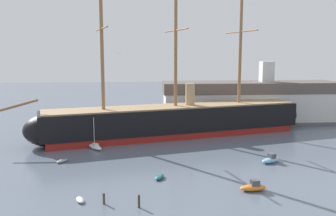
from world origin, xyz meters
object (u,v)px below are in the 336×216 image
Objects in this scene: motorboat_far_right at (282,125)px; dockside_warehouse_right at (250,102)px; dinghy_foreground_left at (80,200)px; mooring_piling_left_pair at (104,199)px; tall_ship at (175,120)px; mooring_piling_nearest at (139,201)px; seagull_in_flight at (119,53)px; dinghy_mid_left at (62,161)px; motorboat_mid_right at (271,159)px; dinghy_distant_centre at (170,119)px; motorboat_foreground_right at (253,187)px; dinghy_near_centre at (159,177)px; sailboat_alongside_bow at (95,146)px.

dockside_warehouse_right is at bearing 134.03° from motorboat_far_right.
dinghy_foreground_left is 1.61× the size of mooring_piling_left_pair.
tall_ship is 38.80m from mooring_piling_nearest.
motorboat_far_right is at bearing 37.43° from seagull_in_flight.
dinghy_mid_left is at bearing 116.51° from mooring_piling_left_pair.
motorboat_far_right is at bearing 28.72° from dinghy_mid_left.
tall_ship is at bearing 124.43° from motorboat_mid_right.
dinghy_mid_left is at bearing -141.63° from dockside_warehouse_right.
dinghy_distant_centre is at bearing 82.10° from mooring_piling_nearest.
seagull_in_flight reaches higher than motorboat_foreground_right.
motorboat_foreground_right is at bearing 16.05° from mooring_piling_nearest.
dinghy_near_centre is 11.35m from mooring_piling_left_pair.
seagull_in_flight reaches higher than mooring_piling_nearest.
dinghy_mid_left is 55.69m from motorboat_far_right.
motorboat_mid_right is at bearing -70.88° from dinghy_distant_centre.
mooring_piling_nearest is 60.46m from dockside_warehouse_right.
tall_ship is 18.38× the size of motorboat_foreground_right.
motorboat_mid_right is (29.67, 14.51, 0.31)m from dinghy_foreground_left.
dockside_warehouse_right is (21.23, 14.94, 1.82)m from tall_ship.
sailboat_alongside_bow is at bearing 160.49° from motorboat_mid_right.
dinghy_foreground_left is at bearing -113.11° from tall_ship.
mooring_piling_left_pair is at bearing -16.51° from dinghy_foreground_left.
sailboat_alongside_bow reaches higher than motorboat_foreground_right.
sailboat_alongside_bow is at bearing 93.13° from dinghy_foreground_left.
motorboat_mid_right is (6.79, 12.35, 0.02)m from motorboat_foreground_right.
sailboat_alongside_bow is 21.96m from seagull_in_flight.
seagull_in_flight is at bearing -131.48° from dockside_warehouse_right.
motorboat_far_right is 2.50× the size of mooring_piling_nearest.
motorboat_foreground_right is at bearing -115.73° from motorboat_far_right.
dinghy_foreground_left is (-15.20, -35.62, -3.41)m from tall_ship.
dockside_warehouse_right is (26.07, 42.78, 5.19)m from dinghy_near_centre.
mooring_piling_left_pair is at bearing -108.37° from tall_ship.
dinghy_mid_left is 1.70× the size of mooring_piling_left_pair.
dinghy_mid_left is at bearing 164.60° from seagull_in_flight.
mooring_piling_nearest is 1.46× the size of seagull_in_flight.
dinghy_mid_left is at bearing 152.64° from motorboat_foreground_right.
dinghy_foreground_left is 7.78m from mooring_piling_nearest.
tall_ship is 29.10m from motorboat_far_right.
motorboat_mid_right is 27.88m from mooring_piling_nearest.
dinghy_foreground_left is at bearing -143.09° from dinghy_near_centre.
motorboat_far_right is (20.07, 41.65, 0.02)m from motorboat_foreground_right.
dockside_warehouse_right is 45.08× the size of seagull_in_flight.
dinghy_mid_left is at bearing 109.05° from dinghy_foreground_left.
dinghy_mid_left is 0.59× the size of motorboat_far_right.
dinghy_distant_centre is at bearing 74.92° from seagull_in_flight.
mooring_piling_left_pair is at bearing -94.71° from seagull_in_flight.
dinghy_near_centre is 0.05× the size of dockside_warehouse_right.
tall_ship is at bearing 80.13° from dinghy_near_centre.
tall_ship is 28.64× the size of dinghy_mid_left.
motorboat_foreground_right is 2.30× the size of mooring_piling_nearest.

